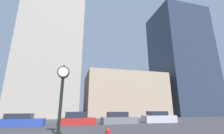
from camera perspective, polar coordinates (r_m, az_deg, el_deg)
building_tall_tower at (r=37.90m, az=-20.92°, el=10.75°), size 12.33×12.00×35.73m
building_storefront_row at (r=35.97m, az=4.31°, el=-10.78°), size 17.49×12.00×9.40m
building_glass_modern at (r=46.33m, az=24.62°, el=2.10°), size 13.41×12.00×29.32m
street_clock at (r=10.97m, az=-18.54°, el=-8.07°), size 0.83×0.62×4.71m
car_blue at (r=18.52m, az=-31.39°, el=-17.07°), size 4.34×1.89×1.23m
car_red at (r=18.25m, az=-13.43°, el=-18.75°), size 4.11×2.09×1.36m
car_grey at (r=18.73m, az=2.53°, el=-19.05°), size 4.17×1.82×1.34m
car_silver at (r=21.27m, az=17.21°, el=-17.92°), size 4.22×2.05×1.38m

